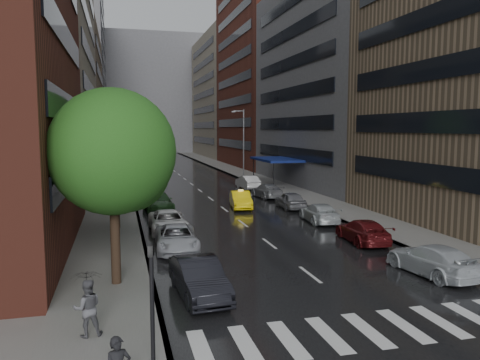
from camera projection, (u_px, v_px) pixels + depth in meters
name	position (u px, v px, depth m)	size (l,w,h in m)	color
ground	(352.00, 307.00, 17.61)	(220.00, 220.00, 0.00)	gray
road	(181.00, 176.00, 65.71)	(14.00, 140.00, 0.01)	black
sidewalk_left	(115.00, 177.00, 63.46)	(4.00, 140.00, 0.15)	gray
sidewalk_right	(243.00, 174.00, 67.95)	(4.00, 140.00, 0.15)	gray
crosswalk	(386.00, 328.00, 15.74)	(13.15, 2.80, 0.01)	silver
buildings_left	(70.00, 65.00, 68.66)	(8.00, 108.00, 38.00)	maroon
buildings_right	(268.00, 75.00, 74.24)	(8.05, 109.10, 36.00)	#937A5B
building_far	(148.00, 94.00, 129.37)	(40.00, 14.00, 32.00)	slate
tree_near	(113.00, 152.00, 19.25)	(5.24, 5.24, 8.36)	#382619
tree_mid	(114.00, 135.00, 30.15)	(5.71, 5.71, 9.09)	#382619
tree_far	(116.00, 134.00, 47.19)	(5.60, 5.60, 8.93)	#382619
taxi	(241.00, 200.00, 39.12)	(1.53, 4.38, 1.44)	yellow
parked_cars_left	(170.00, 225.00, 29.08)	(2.50, 25.16, 1.53)	black
parked_cars_right	(307.00, 207.00, 35.63)	(2.47, 36.49, 1.49)	silver
ped_black_umbrella	(87.00, 299.00, 14.66)	(0.97, 0.98, 2.09)	#54545A
traffic_light	(152.00, 296.00, 12.51)	(0.18, 0.15, 3.45)	black
street_lamp_left	(126.00, 147.00, 44.01)	(1.74, 0.22, 9.00)	gray
street_lamp_right	(243.00, 142.00, 62.29)	(1.74, 0.22, 9.00)	gray
awning	(276.00, 160.00, 53.18)	(4.00, 8.00, 3.12)	navy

